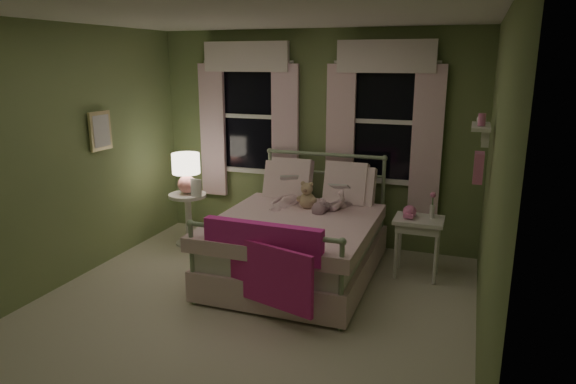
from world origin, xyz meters
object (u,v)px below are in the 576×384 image
at_px(child_left, 288,175).
at_px(nightstand_right, 419,227).
at_px(teddy_bear, 307,197).
at_px(nightstand_left, 188,212).
at_px(bed, 299,240).
at_px(table_lamp, 186,170).
at_px(child_right, 336,181).

height_order(child_left, nightstand_right, child_left).
bearing_deg(teddy_bear, nightstand_left, 174.51).
bearing_deg(bed, nightstand_right, 17.11).
xyz_separation_m(table_lamp, nightstand_right, (2.78, -0.05, -0.40)).
relative_size(nightstand_left, table_lamp, 1.32).
height_order(teddy_bear, table_lamp, table_lamp).
bearing_deg(child_right, nightstand_right, -161.44).
bearing_deg(teddy_bear, nightstand_right, 4.94).
bearing_deg(nightstand_right, bed, -162.89).
height_order(bed, nightstand_right, bed).
distance_m(child_right, table_lamp, 1.87).
relative_size(teddy_bear, nightstand_right, 0.49).
bearing_deg(child_left, child_right, -175.43).
height_order(teddy_bear, nightstand_left, teddy_bear).
xyz_separation_m(nightstand_left, nightstand_right, (2.78, -0.05, 0.13)).
bearing_deg(nightstand_right, table_lamp, 178.97).
relative_size(teddy_bear, table_lamp, 0.63).
bearing_deg(child_left, table_lamp, 4.81).
relative_size(child_left, nightstand_right, 1.30).
xyz_separation_m(bed, nightstand_right, (1.19, 0.37, 0.17)).
bearing_deg(bed, nightstand_left, 165.35).
xyz_separation_m(nightstand_left, table_lamp, (0.00, 0.00, 0.54)).
bearing_deg(teddy_bear, bed, -90.00).
distance_m(nightstand_left, table_lamp, 0.54).
bearing_deg(bed, teddy_bear, 90.00).
height_order(child_right, nightstand_left, child_right).
distance_m(teddy_bear, table_lamp, 1.61).
relative_size(child_right, table_lamp, 1.58).
height_order(child_right, table_lamp, child_right).
bearing_deg(child_right, bed, 78.46).
xyz_separation_m(child_left, child_right, (0.56, 0.00, -0.03)).
bearing_deg(table_lamp, teddy_bear, -5.49).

